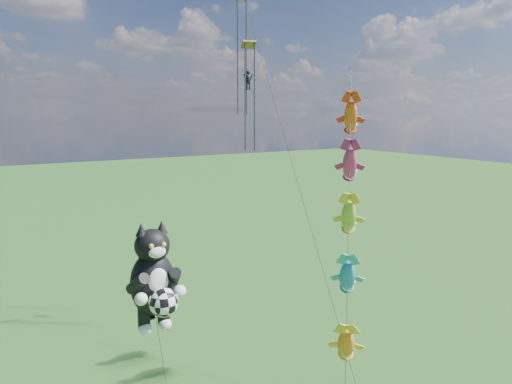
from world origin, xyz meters
TOP-DOWN VIEW (x-y plane):
  - cat_kite_rig at (3.91, 2.05)m, footprint 2.65×4.14m
  - fish_windsock_rig at (14.57, -0.45)m, footprint 10.70×12.00m
  - parafoil_rig at (15.51, 11.91)m, footprint 2.65×17.50m

SIDE VIEW (x-z plane):
  - cat_kite_rig at x=3.91m, z-range 2.94..14.59m
  - fish_windsock_rig at x=14.57m, z-range 1.22..21.12m
  - parafoil_rig at x=15.51m, z-range 6.56..33.23m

